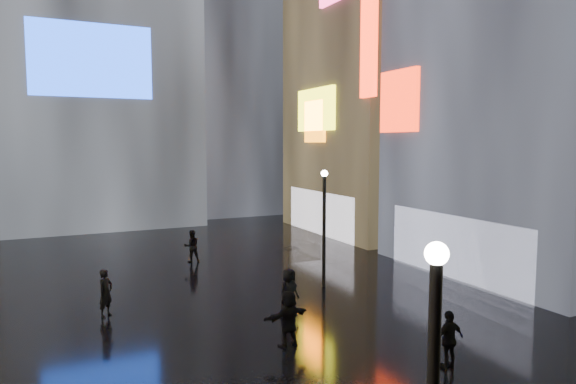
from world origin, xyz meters
TOP-DOWN VIEW (x-y plane):
  - ground at (0.00, 20.00)m, footprint 140.00×140.00m
  - building_right_far at (15.98, 30.00)m, footprint 10.28×12.00m
  - tower_flank_right at (9.00, 46.00)m, footprint 12.00×12.00m
  - lamp_far at (4.83, 18.44)m, footprint 0.30×0.30m
  - pedestrian_3 at (3.96, 9.66)m, footprint 0.98×0.43m
  - pedestrian_4 at (1.80, 15.71)m, footprint 1.00×0.82m
  - pedestrian_5 at (0.52, 13.07)m, footprint 1.72×0.85m
  - pedestrian_6 at (-4.37, 18.46)m, footprint 0.76×0.75m
  - pedestrian_7 at (0.76, 25.62)m, footprint 0.85×0.67m
  - umbrella_2 at (1.80, 15.71)m, footprint 1.25×1.24m

SIDE VIEW (x-z plane):
  - ground at x=0.00m, z-range 0.00..0.00m
  - pedestrian_3 at x=3.96m, z-range 0.00..1.67m
  - pedestrian_7 at x=0.76m, z-range 0.00..1.72m
  - pedestrian_4 at x=1.80m, z-range 0.00..1.76m
  - pedestrian_6 at x=-4.37m, z-range 0.00..1.76m
  - pedestrian_5 at x=0.52m, z-range 0.00..1.77m
  - umbrella_2 at x=1.80m, z-range 1.76..2.62m
  - lamp_far at x=4.83m, z-range 0.34..5.54m
  - building_right_far at x=15.98m, z-range -0.02..27.98m
  - tower_flank_right at x=9.00m, z-range 0.00..34.00m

